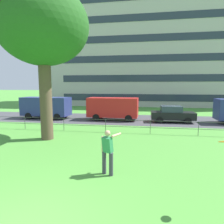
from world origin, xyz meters
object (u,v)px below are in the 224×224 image
Objects in this scene: person_thrower at (108,151)px; panel_van_left at (46,106)px; car_black_center at (172,114)px; apartment_building_background at (155,53)px; panel_van_far_left at (113,107)px; tree_large_lawn at (41,26)px; frisbee at (224,142)px.

panel_van_left reaches higher than person_thrower.
apartment_building_background is (-0.89, 19.95, 8.70)m from car_black_center.
person_thrower is at bearing -81.89° from panel_van_far_left.
tree_large_lawn is 10.55m from panel_van_left.
tree_large_lawn is at bearing 143.40° from frisbee.
panel_van_left is 7.13m from panel_van_far_left.
tree_large_lawn reaches higher than panel_van_left.
person_thrower is 0.35× the size of panel_van_left.
panel_van_left is 12.89m from car_black_center.
car_black_center is (8.87, 7.71, -6.25)m from tree_large_lawn.
frisbee reaches higher than person_thrower.
tree_large_lawn reaches higher than panel_van_far_left.
apartment_building_background reaches higher than person_thrower.
person_thrower is 4.01m from frisbee.
person_thrower is at bearing -95.47° from apartment_building_background.
panel_van_far_left is (7.13, 0.18, 0.00)m from panel_van_left.
car_black_center is at bearing 87.91° from frisbee.
frisbee is 0.09× the size of car_black_center.
frisbee is at bearing -89.36° from apartment_building_background.
car_black_center is 21.79m from apartment_building_background.
tree_large_lawn is at bearing -63.04° from panel_van_left.
apartment_building_background is at bearing 76.07° from panel_van_far_left.
apartment_building_background reaches higher than car_black_center.
tree_large_lawn is 5.36× the size of person_thrower.
apartment_building_background is (3.08, 32.11, 8.53)m from person_thrower.
panel_van_far_left reaches higher than frisbee.
car_black_center is (5.75, -0.36, -0.49)m from panel_van_far_left.
person_thrower is 0.35× the size of panel_van_far_left.
panel_van_far_left is 1.26× the size of car_black_center.
panel_van_far_left is at bearing 1.48° from panel_van_left.
person_thrower is at bearing 152.96° from frisbee.
frisbee is at bearing -48.72° from panel_van_left.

